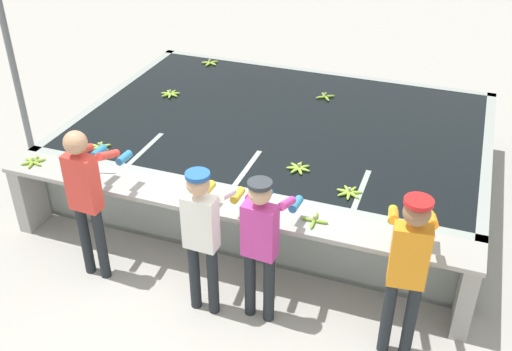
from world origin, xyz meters
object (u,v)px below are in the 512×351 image
object	(u,v)px
banana_bunch_floating_2	(100,147)
worker_1	(203,229)
banana_bunch_floating_4	(325,97)
banana_bunch_ledge_0	(33,162)
worker_3	(408,262)
banana_bunch_ledge_1	(314,220)
worker_0	(86,191)
worker_2	(261,238)
banana_bunch_floating_5	(210,63)
knife_0	(95,172)
support_post_left	(9,50)
banana_bunch_floating_0	(299,168)
banana_bunch_floating_1	(349,192)
banana_bunch_floating_3	(170,94)

from	to	relation	value
banana_bunch_floating_2	worker_1	bearing A→B (deg)	-31.49
worker_1	banana_bunch_floating_2	size ratio (longest dim) A/B	5.70
banana_bunch_floating_4	banana_bunch_ledge_0	size ratio (longest dim) A/B	0.90
worker_3	banana_bunch_floating_4	bearing A→B (deg)	115.06
banana_bunch_floating_2	banana_bunch_ledge_1	distance (m)	2.84
worker_0	banana_bunch_floating_4	world-z (taller)	worker_0
worker_1	worker_2	bearing A→B (deg)	9.31
worker_1	worker_3	distance (m)	1.88
worker_1	banana_bunch_floating_5	bearing A→B (deg)	112.90
worker_1	banana_bunch_ledge_1	bearing A→B (deg)	32.16
knife_0	banana_bunch_ledge_0	bearing A→B (deg)	-175.01
worker_3	banana_bunch_ledge_0	bearing A→B (deg)	173.35
worker_0	banana_bunch_floating_2	size ratio (longest dim) A/B	6.16
worker_1	banana_bunch_floating_4	xyz separation A→B (m)	(0.30, 3.46, -0.07)
worker_3	banana_bunch_ledge_0	world-z (taller)	worker_3
banana_bunch_floating_2	support_post_left	xyz separation A→B (m)	(-1.80, 0.83, 0.70)
banana_bunch_floating_0	support_post_left	world-z (taller)	support_post_left
banana_bunch_ledge_1	support_post_left	xyz separation A→B (m)	(-4.58, 1.39, 0.69)
banana_bunch_floating_2	knife_0	world-z (taller)	banana_bunch_floating_2
knife_0	banana_bunch_ledge_1	bearing A→B (deg)	-1.47
worker_2	banana_bunch_floating_4	distance (m)	3.38
banana_bunch_ledge_1	worker_2	bearing A→B (deg)	-127.25
banana_bunch_floating_1	banana_bunch_ledge_0	bearing A→B (deg)	-170.08
banana_bunch_floating_1	banana_bunch_floating_5	distance (m)	4.08
worker_1	banana_bunch_floating_3	bearing A→B (deg)	122.25
banana_bunch_floating_1	banana_bunch_floating_2	bearing A→B (deg)	-178.94
banana_bunch_floating_5	banana_bunch_ledge_0	world-z (taller)	banana_bunch_ledge_0
banana_bunch_floating_0	banana_bunch_floating_3	distance (m)	2.63
worker_2	banana_bunch_floating_0	world-z (taller)	worker_2
banana_bunch_floating_0	worker_2	bearing A→B (deg)	-87.80
worker_1	banana_bunch_ledge_1	size ratio (longest dim) A/B	5.72
worker_3	worker_0	bearing A→B (deg)	179.99
worker_2	banana_bunch_floating_2	xyz separation A→B (m)	(-2.41, 1.05, -0.05)
banana_bunch_floating_1	banana_bunch_floating_3	size ratio (longest dim) A/B	1.00
banana_bunch_floating_1	banana_bunch_floating_2	distance (m)	2.99
banana_bunch_floating_1	banana_bunch_floating_0	bearing A→B (deg)	155.27
banana_bunch_floating_5	worker_1	bearing A→B (deg)	-67.10
banana_bunch_floating_4	banana_bunch_floating_5	distance (m)	2.12
worker_1	banana_bunch_floating_5	xyz separation A→B (m)	(-1.73, 4.09, -0.07)
banana_bunch_floating_1	banana_bunch_ledge_0	distance (m)	3.56
worker_2	banana_bunch_floating_5	xyz separation A→B (m)	(-2.28, 4.00, -0.05)
banana_bunch_floating_3	support_post_left	world-z (taller)	support_post_left
worker_2	worker_3	world-z (taller)	worker_3
banana_bunch_ledge_1	banana_bunch_floating_2	bearing A→B (deg)	168.70
banana_bunch_floating_0	banana_bunch_floating_4	size ratio (longest dim) A/B	1.12
worker_3	worker_1	bearing A→B (deg)	-177.45
banana_bunch_floating_0	banana_bunch_ledge_0	size ratio (longest dim) A/B	1.00
banana_bunch_floating_0	banana_bunch_floating_3	size ratio (longest dim) A/B	1.00
worker_1	banana_bunch_floating_2	world-z (taller)	worker_1
worker_2	banana_bunch_floating_1	world-z (taller)	worker_2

